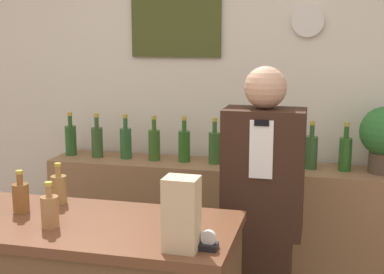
# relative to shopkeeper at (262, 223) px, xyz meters

# --- Properties ---
(back_wall) EXTENTS (5.20, 0.09, 2.70)m
(back_wall) POSITION_rel_shopkeeper_xyz_m (-0.45, 0.90, 0.56)
(back_wall) COLOR beige
(back_wall) RESTS_ON ground_plane
(back_shelf) EXTENTS (2.32, 0.37, 0.93)m
(back_shelf) POSITION_rel_shopkeeper_xyz_m (-0.31, 0.65, -0.33)
(back_shelf) COLOR #8E6642
(back_shelf) RESTS_ON ground_plane
(shopkeeper) EXTENTS (0.40, 0.25, 1.59)m
(shopkeeper) POSITION_rel_shopkeeper_xyz_m (0.00, 0.00, 0.00)
(shopkeeper) COLOR #331E14
(shopkeeper) RESTS_ON ground_plane
(paper_bag) EXTENTS (0.13, 0.11, 0.27)m
(paper_bag) POSITION_rel_shopkeeper_xyz_m (-0.20, -0.86, 0.32)
(paper_bag) COLOR tan
(paper_bag) RESTS_ON display_counter
(tape_dispenser) EXTENTS (0.09, 0.06, 0.07)m
(tape_dispenser) POSITION_rel_shopkeeper_xyz_m (-0.11, -0.83, 0.20)
(tape_dispenser) COLOR black
(tape_dispenser) RESTS_ON display_counter
(counter_bottle_3) EXTENTS (0.07, 0.07, 0.19)m
(counter_bottle_3) POSITION_rel_shopkeeper_xyz_m (-0.98, -0.63, 0.25)
(counter_bottle_3) COLOR brown
(counter_bottle_3) RESTS_ON display_counter
(counter_bottle_4) EXTENTS (0.07, 0.07, 0.19)m
(counter_bottle_4) POSITION_rel_shopkeeper_xyz_m (-0.89, -0.46, 0.25)
(counter_bottle_4) COLOR olive
(counter_bottle_4) RESTS_ON display_counter
(counter_bottle_5) EXTENTS (0.07, 0.07, 0.19)m
(counter_bottle_5) POSITION_rel_shopkeeper_xyz_m (-0.77, -0.76, 0.25)
(counter_bottle_5) COLOR #9C6C3F
(counter_bottle_5) RESTS_ON display_counter
(shelf_bottle_0) EXTENTS (0.08, 0.08, 0.30)m
(shelf_bottle_0) POSITION_rel_shopkeeper_xyz_m (-1.39, 0.67, 0.25)
(shelf_bottle_0) COLOR #275120
(shelf_bottle_0) RESTS_ON back_shelf
(shelf_bottle_1) EXTENTS (0.08, 0.08, 0.30)m
(shelf_bottle_1) POSITION_rel_shopkeeper_xyz_m (-1.19, 0.65, 0.25)
(shelf_bottle_1) COLOR #314E25
(shelf_bottle_1) RESTS_ON back_shelf
(shelf_bottle_2) EXTENTS (0.08, 0.08, 0.30)m
(shelf_bottle_2) POSITION_rel_shopkeeper_xyz_m (-0.99, 0.66, 0.25)
(shelf_bottle_2) COLOR #2A582B
(shelf_bottle_2) RESTS_ON back_shelf
(shelf_bottle_3) EXTENTS (0.08, 0.08, 0.30)m
(shelf_bottle_3) POSITION_rel_shopkeeper_xyz_m (-0.79, 0.65, 0.25)
(shelf_bottle_3) COLOR #33571F
(shelf_bottle_3) RESTS_ON back_shelf
(shelf_bottle_4) EXTENTS (0.08, 0.08, 0.30)m
(shelf_bottle_4) POSITION_rel_shopkeeper_xyz_m (-0.58, 0.66, 0.25)
(shelf_bottle_4) COLOR #29581C
(shelf_bottle_4) RESTS_ON back_shelf
(shelf_bottle_5) EXTENTS (0.08, 0.08, 0.30)m
(shelf_bottle_5) POSITION_rel_shopkeeper_xyz_m (-0.38, 0.66, 0.25)
(shelf_bottle_5) COLOR #315625
(shelf_bottle_5) RESTS_ON back_shelf
(shelf_bottle_6) EXTENTS (0.08, 0.08, 0.30)m
(shelf_bottle_6) POSITION_rel_shopkeeper_xyz_m (-0.18, 0.66, 0.25)
(shelf_bottle_6) COLOR #2C4A29
(shelf_bottle_6) RESTS_ON back_shelf
(shelf_bottle_7) EXTENTS (0.08, 0.08, 0.30)m
(shelf_bottle_7) POSITION_rel_shopkeeper_xyz_m (0.02, 0.67, 0.25)
(shelf_bottle_7) COLOR #275325
(shelf_bottle_7) RESTS_ON back_shelf
(shelf_bottle_8) EXTENTS (0.08, 0.08, 0.30)m
(shelf_bottle_8) POSITION_rel_shopkeeper_xyz_m (0.22, 0.67, 0.25)
(shelf_bottle_8) COLOR #2C4F26
(shelf_bottle_8) RESTS_ON back_shelf
(shelf_bottle_9) EXTENTS (0.08, 0.08, 0.30)m
(shelf_bottle_9) POSITION_rel_shopkeeper_xyz_m (0.42, 0.67, 0.25)
(shelf_bottle_9) COLOR #27571E
(shelf_bottle_9) RESTS_ON back_shelf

